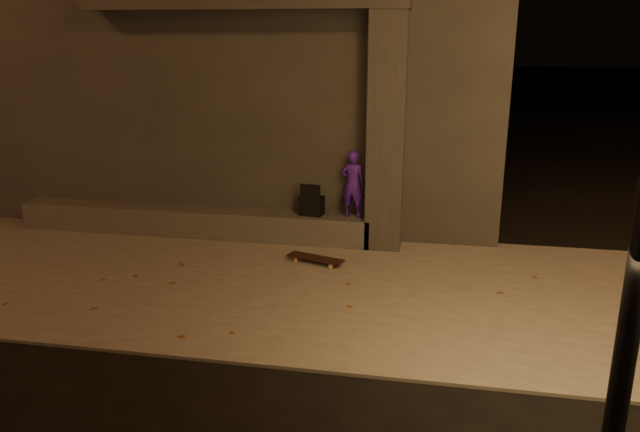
% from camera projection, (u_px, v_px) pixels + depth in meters
% --- Properties ---
extents(ground, '(120.00, 120.00, 0.00)m').
position_uv_depth(ground, '(195.00, 351.00, 6.75)').
color(ground, black).
rests_on(ground, ground).
extents(sidewalk, '(11.00, 4.40, 0.04)m').
position_uv_depth(sidewalk, '(249.00, 280.00, 8.63)').
color(sidewalk, slate).
rests_on(sidewalk, ground).
extents(building, '(9.00, 5.10, 5.22)m').
position_uv_depth(building, '(263.00, 69.00, 12.31)').
color(building, '#373432').
rests_on(building, ground).
extents(ledge, '(6.00, 0.55, 0.45)m').
position_uv_depth(ledge, '(193.00, 221.00, 10.48)').
color(ledge, '#4B4944').
rests_on(ledge, sidewalk).
extents(column, '(0.55, 0.55, 3.60)m').
position_uv_depth(column, '(386.00, 134.00, 9.46)').
color(column, '#373432').
rests_on(column, sidewalk).
extents(canopy, '(5.00, 0.70, 0.28)m').
position_uv_depth(canopy, '(244.00, 0.00, 9.35)').
color(canopy, '#373432').
rests_on(canopy, column).
extents(skateboarder, '(0.42, 0.31, 1.07)m').
position_uv_depth(skateboarder, '(353.00, 184.00, 9.78)').
color(skateboarder, '#491BB2').
rests_on(skateboarder, ledge).
extents(backpack, '(0.41, 0.30, 0.53)m').
position_uv_depth(backpack, '(312.00, 204.00, 10.00)').
color(backpack, black).
rests_on(backpack, ledge).
extents(skateboard, '(0.89, 0.46, 0.10)m').
position_uv_depth(skateboard, '(316.00, 258.00, 9.18)').
color(skateboard, black).
rests_on(skateboard, sidewalk).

